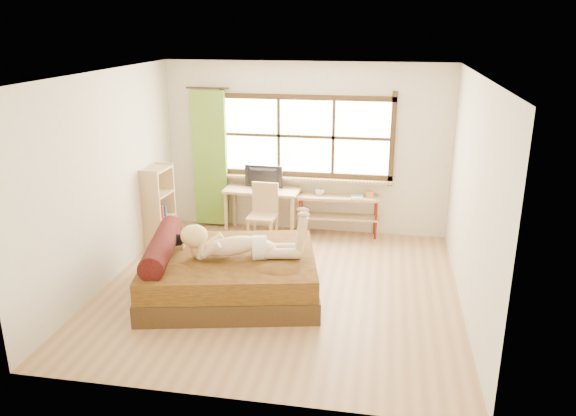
% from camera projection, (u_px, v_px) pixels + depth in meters
% --- Properties ---
extents(floor, '(4.50, 4.50, 0.00)m').
position_uv_depth(floor, '(280.00, 289.00, 7.21)').
color(floor, '#9E754C').
rests_on(floor, ground).
extents(ceiling, '(4.50, 4.50, 0.00)m').
position_uv_depth(ceiling, '(278.00, 74.00, 6.35)').
color(ceiling, white).
rests_on(ceiling, wall_back).
extents(wall_back, '(4.50, 0.00, 4.50)m').
position_uv_depth(wall_back, '(306.00, 149.00, 8.88)').
color(wall_back, silver).
rests_on(wall_back, floor).
extents(wall_front, '(4.50, 0.00, 4.50)m').
position_uv_depth(wall_front, '(228.00, 263.00, 4.68)').
color(wall_front, silver).
rests_on(wall_front, floor).
extents(wall_left, '(0.00, 4.50, 4.50)m').
position_uv_depth(wall_left, '(106.00, 179.00, 7.15)').
color(wall_left, silver).
rests_on(wall_left, floor).
extents(wall_right, '(0.00, 4.50, 4.50)m').
position_uv_depth(wall_right, '(472.00, 198.00, 6.41)').
color(wall_right, silver).
rests_on(wall_right, floor).
extents(window, '(2.80, 0.16, 1.46)m').
position_uv_depth(window, '(306.00, 139.00, 8.80)').
color(window, '#FFEDBF').
rests_on(window, wall_back).
extents(curtain, '(0.55, 0.10, 2.20)m').
position_uv_depth(curtain, '(210.00, 159.00, 9.09)').
color(curtain, '#508E26').
rests_on(curtain, wall_back).
extents(bed, '(2.42, 2.10, 0.80)m').
position_uv_depth(bed, '(226.00, 273.00, 7.00)').
color(bed, black).
rests_on(bed, floor).
extents(woman, '(1.54, 0.72, 0.64)m').
position_uv_depth(woman, '(240.00, 233.00, 6.75)').
color(woman, '#D3B188').
rests_on(woman, bed).
extents(kitten, '(0.34, 0.19, 0.25)m').
position_uv_depth(kitten, '(177.00, 238.00, 7.09)').
color(kitten, black).
rests_on(kitten, bed).
extents(desk, '(1.21, 0.61, 0.74)m').
position_uv_depth(desk, '(262.00, 195.00, 8.93)').
color(desk, tan).
rests_on(desk, floor).
extents(monitor, '(0.62, 0.11, 0.35)m').
position_uv_depth(monitor, '(263.00, 177.00, 8.89)').
color(monitor, black).
rests_on(monitor, desk).
extents(chair, '(0.44, 0.44, 0.93)m').
position_uv_depth(chair, '(264.00, 210.00, 8.61)').
color(chair, tan).
rests_on(chair, floor).
extents(pipe_shelf, '(1.31, 0.41, 0.73)m').
position_uv_depth(pipe_shelf, '(339.00, 207.00, 8.90)').
color(pipe_shelf, tan).
rests_on(pipe_shelf, floor).
extents(cup, '(0.14, 0.14, 0.11)m').
position_uv_depth(cup, '(320.00, 192.00, 8.88)').
color(cup, gray).
rests_on(cup, pipe_shelf).
extents(book, '(0.20, 0.26, 0.02)m').
position_uv_depth(book, '(351.00, 196.00, 8.81)').
color(book, gray).
rests_on(book, pipe_shelf).
extents(bookshelf, '(0.34, 0.55, 1.22)m').
position_uv_depth(bookshelf, '(159.00, 206.00, 8.46)').
color(bookshelf, tan).
rests_on(bookshelf, floor).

